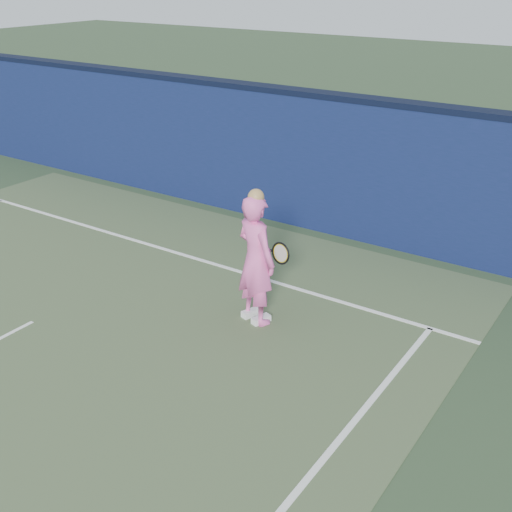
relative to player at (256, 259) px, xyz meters
The scene contains 4 objects.
backstop_wall 4.49m from the player, 125.64° to the left, with size 24.00×0.40×2.50m, color #0D193D.
wall_cap 4.76m from the player, 125.64° to the left, with size 24.00×0.42×0.10m, color black.
player is the anchor object (origin of this frame).
racket 0.41m from the player, 70.09° to the left, with size 0.57×0.30×0.33m.
Camera 1 is at (7.10, -3.82, 4.68)m, focal length 45.00 mm.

